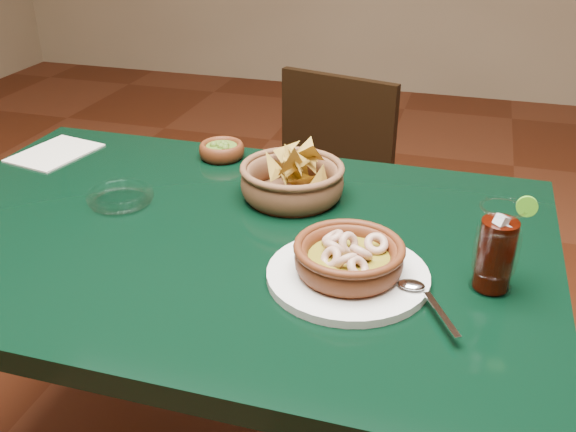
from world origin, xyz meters
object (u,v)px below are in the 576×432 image
(shrimp_plate, at_px, (349,262))
(cola_drink, at_px, (496,249))
(dining_table, at_px, (221,275))
(chip_basket, at_px, (292,180))
(dining_chair, at_px, (317,208))

(shrimp_plate, distance_m, cola_drink, 0.23)
(dining_table, bearing_deg, chip_basket, 61.42)
(shrimp_plate, xyz_separation_m, cola_drink, (0.22, 0.04, 0.04))
(dining_chair, bearing_deg, cola_drink, -58.35)
(chip_basket, xyz_separation_m, cola_drink, (0.39, -0.22, 0.03))
(dining_chair, xyz_separation_m, cola_drink, (0.46, -0.75, 0.36))
(dining_table, xyz_separation_m, cola_drink, (0.48, -0.05, 0.17))
(dining_chair, height_order, cola_drink, cola_drink)
(dining_table, relative_size, chip_basket, 5.00)
(cola_drink, bearing_deg, shrimp_plate, -169.53)
(shrimp_plate, bearing_deg, chip_basket, 122.79)
(cola_drink, bearing_deg, dining_table, 173.84)
(dining_table, distance_m, chip_basket, 0.24)
(shrimp_plate, relative_size, cola_drink, 1.92)
(chip_basket, height_order, cola_drink, cola_drink)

